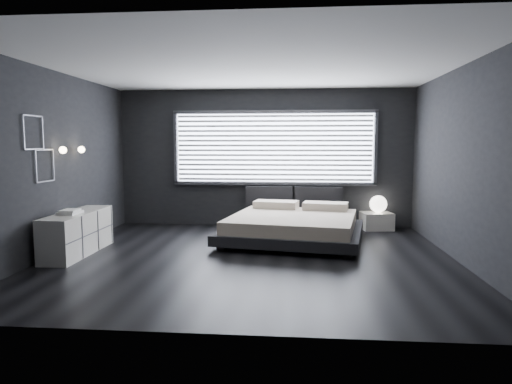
{
  "coord_description": "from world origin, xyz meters",
  "views": [
    {
      "loc": [
        0.66,
        -6.62,
        1.69
      ],
      "look_at": [
        0.0,
        0.85,
        0.9
      ],
      "focal_mm": 32.0,
      "sensor_mm": 36.0,
      "label": 1
    }
  ],
  "objects": [
    {
      "name": "dresser",
      "position": [
        -2.69,
        0.03,
        0.32
      ],
      "size": [
        0.47,
        1.63,
        0.65
      ],
      "color": "beige",
      "rests_on": "ground"
    },
    {
      "name": "bed",
      "position": [
        0.62,
        1.25,
        0.28
      ],
      "size": [
        2.65,
        2.57,
        0.6
      ],
      "color": "black",
      "rests_on": "ground"
    },
    {
      "name": "nightstand",
      "position": [
        2.26,
        2.5,
        0.17
      ],
      "size": [
        0.65,
        0.57,
        0.34
      ],
      "primitive_type": "cube",
      "rotation": [
        0.0,
        0.0,
        0.16
      ],
      "color": "beige",
      "rests_on": "ground"
    },
    {
      "name": "window",
      "position": [
        0.2,
        2.7,
        1.61
      ],
      "size": [
        4.14,
        0.09,
        1.52
      ],
      "color": "white",
      "rests_on": "ground"
    },
    {
      "name": "headboard",
      "position": [
        0.61,
        2.64,
        0.57
      ],
      "size": [
        1.96,
        0.16,
        0.52
      ],
      "color": "black",
      "rests_on": "ground"
    },
    {
      "name": "wall_art_lower",
      "position": [
        -2.98,
        -0.3,
        1.38
      ],
      "size": [
        0.01,
        0.48,
        0.48
      ],
      "color": "#47474C",
      "rests_on": "ground"
    },
    {
      "name": "wall_art_upper",
      "position": [
        -2.98,
        -0.55,
        1.85
      ],
      "size": [
        0.01,
        0.48,
        0.48
      ],
      "color": "#47474C",
      "rests_on": "ground"
    },
    {
      "name": "room",
      "position": [
        0.0,
        0.0,
        1.4
      ],
      "size": [
        6.04,
        6.0,
        2.8
      ],
      "color": "black",
      "rests_on": "ground"
    },
    {
      "name": "sconce_far",
      "position": [
        -2.88,
        0.65,
        1.6
      ],
      "size": [
        0.18,
        0.11,
        0.11
      ],
      "color": "silver",
      "rests_on": "ground"
    },
    {
      "name": "book_stack",
      "position": [
        -2.7,
        -0.16,
        0.68
      ],
      "size": [
        0.28,
        0.35,
        0.07
      ],
      "color": "silver",
      "rests_on": "dresser"
    },
    {
      "name": "sconce_near",
      "position": [
        -2.88,
        0.05,
        1.6
      ],
      "size": [
        0.18,
        0.11,
        0.11
      ],
      "color": "silver",
      "rests_on": "ground"
    },
    {
      "name": "orb_lamp",
      "position": [
        2.29,
        2.52,
        0.51
      ],
      "size": [
        0.34,
        0.34,
        0.34
      ],
      "primitive_type": "sphere",
      "color": "white",
      "rests_on": "nightstand"
    }
  ]
}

